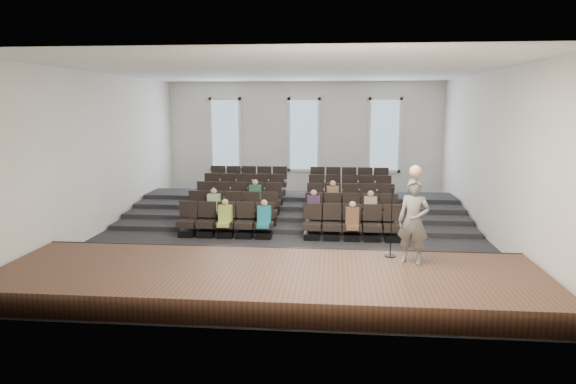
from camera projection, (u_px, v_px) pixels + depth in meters
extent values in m
plane|color=black|center=(290.00, 234.00, 16.14)|extent=(14.00, 14.00, 0.00)
cube|color=white|center=(290.00, 71.00, 15.29)|extent=(12.00, 14.00, 0.02)
cube|color=white|center=(304.00, 139.00, 22.60)|extent=(12.00, 0.04, 5.00)
cube|color=white|center=(253.00, 194.00, 8.83)|extent=(12.00, 0.04, 5.00)
cube|color=white|center=(101.00, 153.00, 16.27)|extent=(0.04, 14.00, 5.00)
cube|color=white|center=(492.00, 157.00, 15.16)|extent=(0.04, 14.00, 5.00)
cube|color=#503122|center=(269.00, 281.00, 11.09)|extent=(11.80, 3.60, 0.50)
cube|color=black|center=(278.00, 257.00, 12.83)|extent=(11.80, 0.06, 0.52)
cube|color=black|center=(295.00, 216.00, 18.41)|extent=(11.80, 4.80, 0.15)
cube|color=black|center=(297.00, 211.00, 18.91)|extent=(11.80, 3.75, 0.30)
cube|color=black|center=(298.00, 206.00, 19.41)|extent=(11.80, 2.70, 0.45)
cube|color=black|center=(299.00, 201.00, 19.91)|extent=(11.80, 1.65, 0.60)
cube|color=black|center=(187.00, 233.00, 15.82)|extent=(0.47, 0.43, 0.20)
cube|color=black|center=(187.00, 223.00, 15.77)|extent=(0.55, 0.50, 0.19)
cube|color=black|center=(188.00, 209.00, 15.90)|extent=(0.55, 0.08, 0.50)
cube|color=black|center=(206.00, 234.00, 15.76)|extent=(0.47, 0.43, 0.20)
cube|color=black|center=(206.00, 224.00, 15.71)|extent=(0.55, 0.50, 0.19)
cube|color=black|center=(207.00, 209.00, 15.85)|extent=(0.55, 0.08, 0.50)
cube|color=black|center=(225.00, 234.00, 15.71)|extent=(0.47, 0.43, 0.20)
cube|color=black|center=(225.00, 224.00, 15.66)|extent=(0.55, 0.50, 0.19)
cube|color=black|center=(226.00, 210.00, 15.79)|extent=(0.55, 0.08, 0.50)
cube|color=black|center=(245.00, 235.00, 15.65)|extent=(0.47, 0.43, 0.20)
cube|color=black|center=(245.00, 225.00, 15.60)|extent=(0.55, 0.50, 0.19)
cube|color=black|center=(246.00, 210.00, 15.74)|extent=(0.55, 0.08, 0.50)
cube|color=black|center=(264.00, 235.00, 15.60)|extent=(0.47, 0.43, 0.20)
cube|color=black|center=(264.00, 225.00, 15.55)|extent=(0.55, 0.50, 0.19)
cube|color=black|center=(265.00, 210.00, 15.68)|extent=(0.55, 0.08, 0.50)
cube|color=black|center=(312.00, 236.00, 15.47)|extent=(0.47, 0.43, 0.20)
cube|color=black|center=(312.00, 226.00, 15.41)|extent=(0.55, 0.50, 0.19)
cube|color=black|center=(312.00, 211.00, 15.55)|extent=(0.55, 0.08, 0.50)
cube|color=black|center=(332.00, 237.00, 15.41)|extent=(0.47, 0.43, 0.20)
cube|color=black|center=(332.00, 227.00, 15.36)|extent=(0.55, 0.50, 0.19)
cube|color=black|center=(332.00, 212.00, 15.50)|extent=(0.55, 0.08, 0.50)
cube|color=black|center=(352.00, 237.00, 15.36)|extent=(0.47, 0.43, 0.20)
cube|color=black|center=(352.00, 227.00, 15.30)|extent=(0.55, 0.50, 0.19)
cube|color=black|center=(352.00, 212.00, 15.44)|extent=(0.55, 0.08, 0.50)
cube|color=black|center=(372.00, 238.00, 15.30)|extent=(0.47, 0.43, 0.20)
cube|color=black|center=(372.00, 227.00, 15.25)|extent=(0.55, 0.50, 0.19)
cube|color=black|center=(372.00, 212.00, 15.39)|extent=(0.55, 0.08, 0.50)
cube|color=black|center=(392.00, 238.00, 15.25)|extent=(0.47, 0.43, 0.20)
cube|color=black|center=(393.00, 228.00, 15.19)|extent=(0.55, 0.50, 0.19)
cube|color=black|center=(392.00, 213.00, 15.33)|extent=(0.55, 0.08, 0.50)
cube|color=black|center=(196.00, 221.00, 16.82)|extent=(0.47, 0.43, 0.20)
cube|color=black|center=(196.00, 212.00, 16.77)|extent=(0.55, 0.50, 0.19)
cube|color=black|center=(197.00, 198.00, 16.91)|extent=(0.55, 0.08, 0.50)
cube|color=black|center=(214.00, 221.00, 16.77)|extent=(0.47, 0.43, 0.20)
cube|color=black|center=(214.00, 212.00, 16.72)|extent=(0.55, 0.50, 0.19)
cube|color=black|center=(215.00, 198.00, 16.85)|extent=(0.55, 0.08, 0.50)
cube|color=black|center=(232.00, 222.00, 16.71)|extent=(0.47, 0.43, 0.20)
cube|color=black|center=(232.00, 212.00, 16.66)|extent=(0.55, 0.50, 0.19)
cube|color=black|center=(233.00, 199.00, 16.80)|extent=(0.55, 0.08, 0.50)
cube|color=black|center=(250.00, 222.00, 16.66)|extent=(0.47, 0.43, 0.20)
cube|color=black|center=(250.00, 213.00, 16.61)|extent=(0.55, 0.50, 0.19)
cube|color=black|center=(251.00, 199.00, 16.74)|extent=(0.55, 0.08, 0.50)
cube|color=black|center=(269.00, 222.00, 16.60)|extent=(0.47, 0.43, 0.20)
cube|color=black|center=(269.00, 213.00, 16.55)|extent=(0.55, 0.50, 0.19)
cube|color=black|center=(269.00, 199.00, 16.69)|extent=(0.55, 0.08, 0.50)
cube|color=black|center=(313.00, 223.00, 16.47)|extent=(0.47, 0.43, 0.20)
cube|color=black|center=(313.00, 214.00, 16.42)|extent=(0.55, 0.50, 0.19)
cube|color=black|center=(314.00, 200.00, 16.56)|extent=(0.55, 0.08, 0.50)
cube|color=black|center=(332.00, 224.00, 16.42)|extent=(0.47, 0.43, 0.20)
cube|color=black|center=(332.00, 214.00, 16.36)|extent=(0.55, 0.50, 0.19)
cube|color=black|center=(332.00, 200.00, 16.50)|extent=(0.55, 0.08, 0.50)
cube|color=black|center=(351.00, 224.00, 16.36)|extent=(0.47, 0.43, 0.20)
cube|color=black|center=(351.00, 215.00, 16.31)|extent=(0.55, 0.50, 0.19)
cube|color=black|center=(351.00, 201.00, 16.45)|extent=(0.55, 0.08, 0.50)
cube|color=black|center=(370.00, 225.00, 16.31)|extent=(0.47, 0.43, 0.20)
cube|color=black|center=(370.00, 215.00, 16.25)|extent=(0.55, 0.50, 0.19)
cube|color=black|center=(370.00, 201.00, 16.39)|extent=(0.55, 0.08, 0.50)
cube|color=black|center=(389.00, 225.00, 16.25)|extent=(0.47, 0.43, 0.20)
cube|color=black|center=(389.00, 215.00, 16.20)|extent=(0.55, 0.50, 0.19)
cube|color=black|center=(389.00, 201.00, 16.34)|extent=(0.55, 0.08, 0.50)
cube|color=black|center=(204.00, 210.00, 17.83)|extent=(0.47, 0.42, 0.20)
cube|color=black|center=(204.00, 201.00, 17.78)|extent=(0.55, 0.50, 0.19)
cube|color=black|center=(205.00, 188.00, 17.91)|extent=(0.55, 0.08, 0.50)
cube|color=black|center=(221.00, 210.00, 17.77)|extent=(0.47, 0.42, 0.20)
cube|color=black|center=(221.00, 201.00, 17.72)|extent=(0.55, 0.50, 0.19)
cube|color=black|center=(222.00, 189.00, 17.86)|extent=(0.55, 0.08, 0.50)
cube|color=black|center=(238.00, 211.00, 17.72)|extent=(0.47, 0.42, 0.20)
cube|color=black|center=(238.00, 202.00, 17.67)|extent=(0.55, 0.50, 0.19)
cube|color=black|center=(239.00, 189.00, 17.80)|extent=(0.55, 0.08, 0.50)
cube|color=black|center=(255.00, 211.00, 17.66)|extent=(0.47, 0.42, 0.20)
cube|color=black|center=(255.00, 202.00, 17.61)|extent=(0.55, 0.50, 0.19)
cube|color=black|center=(256.00, 189.00, 17.75)|extent=(0.55, 0.08, 0.50)
cube|color=black|center=(273.00, 211.00, 17.61)|extent=(0.47, 0.42, 0.20)
cube|color=black|center=(273.00, 202.00, 17.56)|extent=(0.55, 0.50, 0.19)
cube|color=black|center=(273.00, 190.00, 17.69)|extent=(0.55, 0.08, 0.50)
cube|color=black|center=(315.00, 212.00, 17.48)|extent=(0.47, 0.42, 0.20)
cube|color=black|center=(315.00, 203.00, 17.42)|extent=(0.55, 0.50, 0.19)
cube|color=black|center=(315.00, 190.00, 17.56)|extent=(0.55, 0.08, 0.50)
cube|color=black|center=(332.00, 212.00, 17.42)|extent=(0.47, 0.42, 0.20)
cube|color=black|center=(333.00, 203.00, 17.37)|extent=(0.55, 0.50, 0.19)
cube|color=black|center=(333.00, 190.00, 17.51)|extent=(0.55, 0.08, 0.50)
cube|color=black|center=(350.00, 213.00, 17.37)|extent=(0.47, 0.42, 0.20)
cube|color=black|center=(350.00, 204.00, 17.31)|extent=(0.55, 0.50, 0.19)
cube|color=black|center=(350.00, 191.00, 17.45)|extent=(0.55, 0.08, 0.50)
cube|color=black|center=(368.00, 213.00, 17.31)|extent=(0.47, 0.42, 0.20)
cube|color=black|center=(368.00, 204.00, 17.26)|extent=(0.55, 0.50, 0.19)
cube|color=black|center=(368.00, 191.00, 17.40)|extent=(0.55, 0.08, 0.50)
cube|color=black|center=(386.00, 213.00, 17.26)|extent=(0.47, 0.42, 0.20)
cube|color=black|center=(386.00, 204.00, 17.20)|extent=(0.55, 0.50, 0.19)
cube|color=black|center=(386.00, 191.00, 17.34)|extent=(0.55, 0.08, 0.50)
cube|color=black|center=(211.00, 200.00, 18.83)|extent=(0.47, 0.42, 0.20)
cube|color=black|center=(211.00, 192.00, 18.78)|extent=(0.55, 0.50, 0.19)
cube|color=black|center=(212.00, 180.00, 18.92)|extent=(0.55, 0.08, 0.50)
cube|color=black|center=(227.00, 200.00, 18.78)|extent=(0.47, 0.42, 0.20)
cube|color=black|center=(227.00, 192.00, 18.73)|extent=(0.55, 0.50, 0.19)
cube|color=black|center=(228.00, 180.00, 18.86)|extent=(0.55, 0.08, 0.50)
cube|color=black|center=(244.00, 201.00, 18.72)|extent=(0.47, 0.42, 0.20)
cube|color=black|center=(243.00, 192.00, 18.67)|extent=(0.55, 0.50, 0.19)
cube|color=black|center=(244.00, 180.00, 18.81)|extent=(0.55, 0.08, 0.50)
cube|color=black|center=(260.00, 201.00, 18.67)|extent=(0.47, 0.42, 0.20)
cube|color=black|center=(260.00, 193.00, 18.62)|extent=(0.55, 0.50, 0.19)
cube|color=black|center=(260.00, 181.00, 18.75)|extent=(0.55, 0.08, 0.50)
cube|color=black|center=(276.00, 201.00, 18.61)|extent=(0.47, 0.42, 0.20)
cube|color=black|center=(276.00, 193.00, 18.56)|extent=(0.55, 0.50, 0.19)
cube|color=black|center=(277.00, 181.00, 18.70)|extent=(0.55, 0.08, 0.50)
cube|color=black|center=(316.00, 202.00, 18.48)|extent=(0.47, 0.42, 0.20)
cube|color=black|center=(316.00, 193.00, 18.43)|extent=(0.55, 0.50, 0.19)
cube|color=black|center=(316.00, 181.00, 18.57)|extent=(0.55, 0.08, 0.50)
cube|color=black|center=(333.00, 202.00, 18.43)|extent=(0.47, 0.42, 0.20)
cube|color=black|center=(333.00, 194.00, 18.37)|extent=(0.55, 0.50, 0.19)
cube|color=black|center=(333.00, 182.00, 18.51)|extent=(0.55, 0.08, 0.50)
cube|color=black|center=(349.00, 203.00, 18.37)|extent=(0.47, 0.42, 0.20)
cube|color=black|center=(350.00, 194.00, 18.32)|extent=(0.55, 0.50, 0.19)
cube|color=black|center=(350.00, 182.00, 18.46)|extent=(0.55, 0.08, 0.50)
cube|color=black|center=(366.00, 203.00, 18.32)|extent=(0.47, 0.42, 0.20)
cube|color=black|center=(367.00, 194.00, 18.26)|extent=(0.55, 0.50, 0.19)
cube|color=black|center=(367.00, 182.00, 18.40)|extent=(0.55, 0.08, 0.50)
cube|color=black|center=(383.00, 203.00, 18.26)|extent=(0.47, 0.42, 0.20)
cube|color=black|center=(384.00, 195.00, 18.21)|extent=(0.55, 0.50, 0.19)
cube|color=black|center=(383.00, 182.00, 18.35)|extent=(0.55, 0.08, 0.50)
cube|color=black|center=(218.00, 191.00, 19.84)|extent=(0.47, 0.42, 0.20)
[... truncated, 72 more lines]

